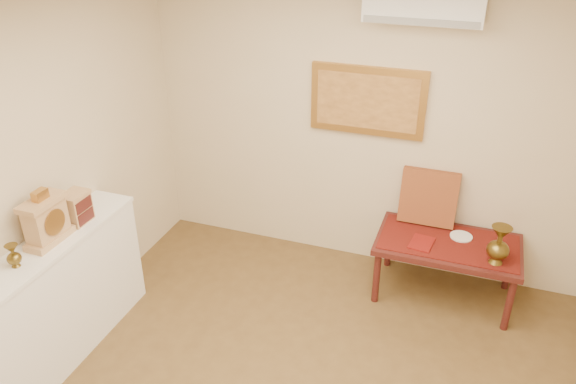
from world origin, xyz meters
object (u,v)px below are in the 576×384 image
at_px(brass_urn_tall, 500,241).
at_px(wooden_chest, 76,208).
at_px(mantel_clock, 46,220).
at_px(display_ledge, 41,315).
at_px(low_table, 448,249).

xyz_separation_m(brass_urn_tall, wooden_chest, (-3.03, -1.16, 0.34)).
xyz_separation_m(mantel_clock, wooden_chest, (0.01, 0.29, -0.05)).
height_order(display_ledge, mantel_clock, mantel_clock).
height_order(wooden_chest, low_table, wooden_chest).
bearing_deg(wooden_chest, mantel_clock, -92.88).
xyz_separation_m(display_ledge, wooden_chest, (0.02, 0.53, 0.61)).
relative_size(wooden_chest, low_table, 0.20).
distance_m(brass_urn_tall, mantel_clock, 3.40).
distance_m(brass_urn_tall, low_table, 0.51).
relative_size(mantel_clock, low_table, 0.34).
bearing_deg(mantel_clock, wooden_chest, 87.12).
xyz_separation_m(mantel_clock, low_table, (2.67, 1.64, -0.67)).
distance_m(display_ledge, low_table, 3.27).
bearing_deg(display_ledge, wooden_chest, 87.52).
height_order(brass_urn_tall, low_table, brass_urn_tall).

